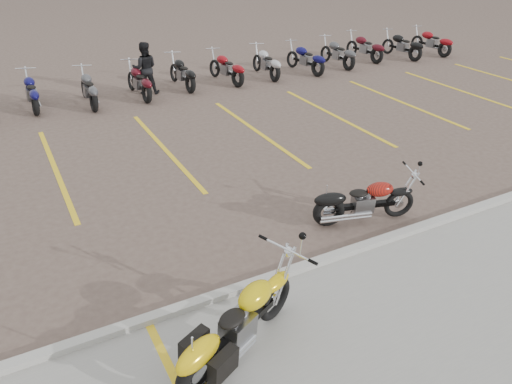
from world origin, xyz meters
TOP-DOWN VIEW (x-y plane):
  - ground at (0.00, 0.00)m, footprint 100.00×100.00m
  - curb at (0.00, -2.00)m, footprint 60.00×0.18m
  - parking_stripes at (0.00, 4.00)m, footprint 38.00×5.50m
  - yellow_cruiser at (-1.42, -3.15)m, footprint 2.21×1.18m
  - flame_cruiser at (2.24, -1.20)m, footprint 2.03×0.70m
  - person_b at (1.04, 8.87)m, footprint 1.00×0.88m
  - bg_bike_row at (3.15, 8.85)m, footprint 22.17×2.03m

SIDE VIEW (x-z plane):
  - ground at x=0.00m, z-range 0.00..0.00m
  - parking_stripes at x=0.00m, z-range 0.00..0.01m
  - curb at x=0.00m, z-range 0.00..0.12m
  - flame_cruiser at x=2.24m, z-range 0.00..0.85m
  - yellow_cruiser at x=-1.42m, z-range 0.00..0.98m
  - bg_bike_row at x=3.15m, z-range 0.00..1.10m
  - person_b at x=1.04m, z-range 0.00..1.73m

